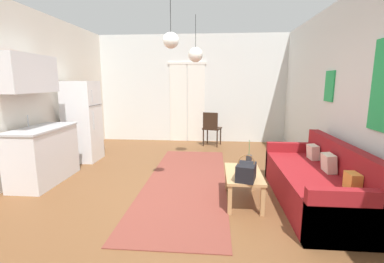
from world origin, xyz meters
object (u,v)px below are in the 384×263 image
Objects in this scene: couch at (318,184)px; coffee_table at (243,177)px; accent_chair at (211,127)px; bamboo_vase at (249,161)px; pendant_lamp_far at (196,55)px; pendant_lamp_near at (171,40)px; refrigerator at (82,121)px; handbag at (246,172)px.

couch is 0.99m from coffee_table.
coffee_table is 3.27m from accent_chair.
bamboo_vase is 0.47× the size of pendant_lamp_far.
bamboo_vase is 1.97m from pendant_lamp_near.
accent_chair reaches higher than couch.
pendant_lamp_near is (-0.51, -3.11, 1.66)m from accent_chair.
bamboo_vase is (-0.90, 0.19, 0.23)m from couch.
refrigerator reaches higher than accent_chair.
handbag is (-0.99, -0.28, 0.24)m from couch.
accent_chair is 2.22m from pendant_lamp_far.
pendant_lamp_near is 0.93× the size of pendant_lamp_far.
bamboo_vase is 2.42m from pendant_lamp_far.
pendant_lamp_near reaches higher than accent_chair.
coffee_table is 0.53× the size of refrigerator.
accent_chair reaches higher than handbag.
handbag is 0.41× the size of accent_chair.
handbag is 3.72m from refrigerator.
pendant_lamp_near is at bearing 176.61° from couch.
accent_chair is (-1.47, 3.22, 0.21)m from couch.
pendant_lamp_far reaches higher than handbag.
couch is at bearing -44.70° from pendant_lamp_far.
couch is 1.06m from handbag.
pendant_lamp_far reaches higher than bamboo_vase.
bamboo_vase is 0.47× the size of accent_chair.
bamboo_vase is (0.09, 0.20, 0.16)m from coffee_table.
bamboo_vase is at bearing 167.96° from couch.
bamboo_vase is at bearing 65.77° from coffee_table.
couch reaches higher than coffee_table.
couch is 2.63× the size of pendant_lamp_near.
couch is at bearing 15.97° from handbag.
refrigerator is at bearing -179.51° from pendant_lamp_far.
pendant_lamp_far is at bearing 82.80° from pendant_lamp_near.
bamboo_vase is at bearing -60.81° from pendant_lamp_far.
handbag is (-0.09, -0.48, 0.01)m from bamboo_vase.
coffee_table is 2.06m from pendant_lamp_near.
refrigerator is 2.99m from pendant_lamp_near.
accent_chair is at bearing 29.46° from refrigerator.
handbag is (0.00, -0.27, 0.17)m from coffee_table.
handbag is 1.96m from pendant_lamp_near.
coffee_table is 0.27m from bamboo_vase.
bamboo_vase is at bearing 116.24° from accent_chair.
couch is 0.95m from bamboo_vase.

